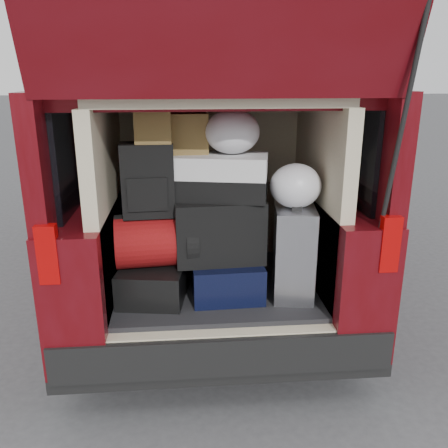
% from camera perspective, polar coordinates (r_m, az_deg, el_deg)
% --- Properties ---
extents(ground, '(80.00, 80.00, 0.00)m').
position_cam_1_polar(ground, '(3.17, -0.57, -18.32)').
color(ground, '#38383B').
rests_on(ground, ground).
extents(minivan, '(1.90, 5.35, 2.77)m').
position_cam_1_polar(minivan, '(4.51, -2.43, 5.56)').
color(minivan, black).
rests_on(minivan, ground).
extents(load_floor, '(1.24, 1.05, 0.55)m').
position_cam_1_polar(load_floor, '(3.25, -0.97, -11.53)').
color(load_floor, black).
rests_on(load_floor, ground).
extents(black_hardshell, '(0.45, 0.57, 0.21)m').
position_cam_1_polar(black_hardshell, '(2.97, -8.28, -6.44)').
color(black_hardshell, black).
rests_on(black_hardshell, load_floor).
extents(navy_hardshell, '(0.44, 0.53, 0.22)m').
position_cam_1_polar(navy_hardshell, '(2.98, 0.15, -6.01)').
color(navy_hardshell, black).
rests_on(navy_hardshell, load_floor).
extents(silver_roller, '(0.29, 0.40, 0.56)m').
position_cam_1_polar(silver_roller, '(2.91, 8.36, -3.30)').
color(silver_roller, white).
rests_on(silver_roller, load_floor).
extents(red_duffel, '(0.50, 0.36, 0.31)m').
position_cam_1_polar(red_duffel, '(2.84, -8.16, -1.98)').
color(red_duffel, maroon).
rests_on(red_duffel, black_hardshell).
extents(black_soft_case, '(0.54, 0.35, 0.38)m').
position_cam_1_polar(black_soft_case, '(2.85, -0.62, -0.67)').
color(black_soft_case, black).
rests_on(black_soft_case, navy_hardshell).
extents(backpack, '(0.31, 0.20, 0.42)m').
position_cam_1_polar(backpack, '(2.76, -9.18, 5.25)').
color(backpack, black).
rests_on(backpack, red_duffel).
extents(twotone_duffel, '(0.62, 0.41, 0.26)m').
position_cam_1_polar(twotone_duffel, '(2.79, -0.77, 5.73)').
color(twotone_duffel, silver).
rests_on(twotone_duffel, black_soft_case).
extents(grocery_sack_lower, '(0.20, 0.17, 0.18)m').
position_cam_1_polar(grocery_sack_lower, '(2.71, -8.54, 11.55)').
color(grocery_sack_lower, olive).
rests_on(grocery_sack_lower, backpack).
extents(grocery_sack_upper, '(0.24, 0.20, 0.23)m').
position_cam_1_polar(grocery_sack_upper, '(2.83, -4.43, 10.86)').
color(grocery_sack_upper, olive).
rests_on(grocery_sack_upper, twotone_duffel).
extents(plastic_bag_center, '(0.35, 0.33, 0.26)m').
position_cam_1_polar(plastic_bag_center, '(2.78, 0.99, 11.05)').
color(plastic_bag_center, silver).
rests_on(plastic_bag_center, twotone_duffel).
extents(plastic_bag_right, '(0.33, 0.32, 0.26)m').
position_cam_1_polar(plastic_bag_right, '(2.78, 8.61, 4.56)').
color(plastic_bag_right, silver).
rests_on(plastic_bag_right, silver_roller).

